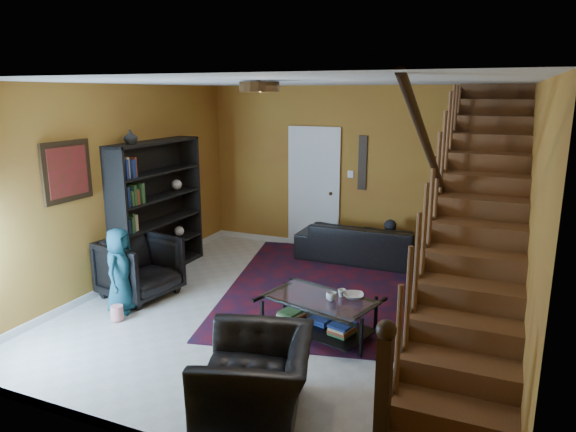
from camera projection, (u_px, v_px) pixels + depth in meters
name	position (u px, v px, depth m)	size (l,w,h in m)	color
floor	(290.00, 311.00, 6.46)	(5.50, 5.50, 0.00)	beige
room	(246.00, 263.00, 8.15)	(5.50, 5.50, 5.50)	#A57824
staircase	(478.00, 220.00, 5.33)	(0.95, 5.02, 3.18)	brown
bookshelf	(158.00, 210.00, 7.69)	(0.35, 1.80, 2.00)	black
door	(314.00, 190.00, 8.93)	(0.82, 0.05, 2.05)	silver
framed_picture	(67.00, 171.00, 6.23)	(0.04, 0.74, 0.74)	maroon
wall_hanging	(363.00, 163.00, 8.49)	(0.14, 0.03, 0.90)	black
ceiling_fixture	(259.00, 87.00, 5.11)	(0.40, 0.40, 0.10)	#3F2814
rug	(355.00, 288.00, 7.21)	(3.46, 3.95, 0.02)	#4D0D17
sofa	(365.00, 243.00, 8.32)	(2.16, 0.84, 0.63)	black
armchair_left	(140.00, 267.00, 6.86)	(0.86, 0.89, 0.81)	black
armchair_right	(256.00, 379.00, 4.30)	(1.05, 0.92, 0.68)	black
person_adult_a	(389.00, 255.00, 8.25)	(0.43, 0.28, 1.18)	black
person_adult_b	(438.00, 258.00, 7.95)	(0.62, 0.48, 1.28)	black
person_child	(120.00, 270.00, 6.35)	(0.53, 0.34, 1.08)	#194E60
coffee_table	(320.00, 314.00, 5.75)	(1.33, 0.99, 0.45)	black
cup_a	(331.00, 297.00, 5.64)	(0.12, 0.12, 0.09)	#999999
cup_b	(342.00, 293.00, 5.74)	(0.09, 0.09, 0.09)	#999999
bowl	(353.00, 296.00, 5.70)	(0.23, 0.23, 0.06)	#999999
vase	(131.00, 137.00, 6.98)	(0.18, 0.18, 0.19)	#999999
popcorn_bucket	(117.00, 313.00, 6.17)	(0.15, 0.15, 0.17)	red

